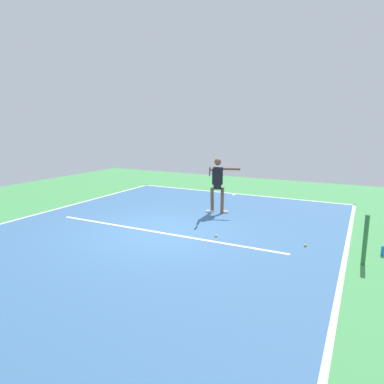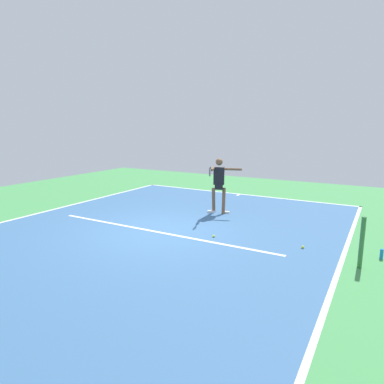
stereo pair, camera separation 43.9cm
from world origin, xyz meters
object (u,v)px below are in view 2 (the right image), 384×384
at_px(tennis_ball_near_player, 214,236).
at_px(water_bottle, 382,254).
at_px(net_post, 362,243).
at_px(tennis_ball_centre_court, 303,247).
at_px(tennis_player, 219,182).

distance_m(tennis_ball_near_player, water_bottle, 3.83).
bearing_deg(net_post, water_bottle, -116.84).
bearing_deg(tennis_ball_centre_court, net_post, 156.08).
bearing_deg(water_bottle, tennis_ball_centre_court, 6.94).
distance_m(tennis_ball_centre_court, water_bottle, 1.63).
height_order(tennis_player, water_bottle, tennis_player).
height_order(net_post, tennis_ball_centre_court, net_post).
bearing_deg(tennis_player, tennis_ball_near_player, 93.56).
bearing_deg(tennis_player, net_post, 131.11).
height_order(net_post, water_bottle, net_post).
distance_m(tennis_player, tennis_ball_near_player, 2.67).
height_order(net_post, tennis_player, tennis_player).
bearing_deg(tennis_player, tennis_ball_centre_court, 128.90).
xyz_separation_m(tennis_ball_centre_court, water_bottle, (-1.62, -0.20, 0.08)).
relative_size(tennis_player, tennis_ball_near_player, 27.60).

